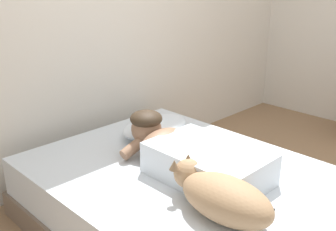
{
  "coord_description": "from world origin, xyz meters",
  "views": [
    {
      "loc": [
        -1.85,
        -0.86,
        1.47
      ],
      "look_at": [
        -0.25,
        0.75,
        0.65
      ],
      "focal_mm": 42.7,
      "sensor_mm": 36.0,
      "label": 1
    }
  ],
  "objects_px": {
    "coffee_cup": "(154,140)",
    "cell_phone": "(259,207)",
    "person_lying": "(189,153)",
    "dog": "(221,195)",
    "pillow": "(155,127)",
    "bed": "(191,205)"
  },
  "relations": [
    {
      "from": "coffee_cup",
      "to": "cell_phone",
      "type": "relative_size",
      "value": 0.89
    },
    {
      "from": "person_lying",
      "to": "dog",
      "type": "distance_m",
      "value": 0.46
    },
    {
      "from": "cell_phone",
      "to": "person_lying",
      "type": "bearing_deg",
      "value": 84.82
    },
    {
      "from": "pillow",
      "to": "coffee_cup",
      "type": "relative_size",
      "value": 4.16
    },
    {
      "from": "coffee_cup",
      "to": "cell_phone",
      "type": "height_order",
      "value": "coffee_cup"
    },
    {
      "from": "person_lying",
      "to": "coffee_cup",
      "type": "xyz_separation_m",
      "value": [
        0.09,
        0.4,
        -0.07
      ]
    },
    {
      "from": "person_lying",
      "to": "coffee_cup",
      "type": "relative_size",
      "value": 7.36
    },
    {
      "from": "coffee_cup",
      "to": "bed",
      "type": "bearing_deg",
      "value": -104.58
    },
    {
      "from": "pillow",
      "to": "coffee_cup",
      "type": "xyz_separation_m",
      "value": [
        -0.14,
        -0.14,
        -0.02
      ]
    },
    {
      "from": "coffee_cup",
      "to": "cell_phone",
      "type": "bearing_deg",
      "value": -98.66
    },
    {
      "from": "bed",
      "to": "person_lying",
      "type": "height_order",
      "value": "person_lying"
    },
    {
      "from": "cell_phone",
      "to": "coffee_cup",
      "type": "bearing_deg",
      "value": 81.34
    },
    {
      "from": "person_lying",
      "to": "cell_phone",
      "type": "distance_m",
      "value": 0.51
    },
    {
      "from": "bed",
      "to": "person_lying",
      "type": "bearing_deg",
      "value": 62.79
    },
    {
      "from": "person_lying",
      "to": "cell_phone",
      "type": "xyz_separation_m",
      "value": [
        -0.05,
        -0.5,
        -0.1
      ]
    },
    {
      "from": "bed",
      "to": "person_lying",
      "type": "distance_m",
      "value": 0.31
    },
    {
      "from": "person_lying",
      "to": "dog",
      "type": "height_order",
      "value": "person_lying"
    },
    {
      "from": "pillow",
      "to": "person_lying",
      "type": "height_order",
      "value": "person_lying"
    },
    {
      "from": "person_lying",
      "to": "cell_phone",
      "type": "bearing_deg",
      "value": -95.18
    },
    {
      "from": "dog",
      "to": "bed",
      "type": "bearing_deg",
      "value": 60.26
    },
    {
      "from": "dog",
      "to": "coffee_cup",
      "type": "distance_m",
      "value": 0.86
    },
    {
      "from": "bed",
      "to": "pillow",
      "type": "height_order",
      "value": "pillow"
    }
  ]
}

